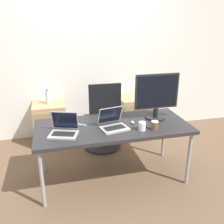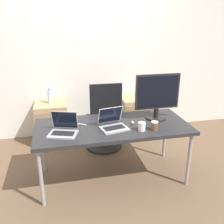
{
  "view_description": "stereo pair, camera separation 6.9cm",
  "coord_description": "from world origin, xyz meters",
  "px_view_note": "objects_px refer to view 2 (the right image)",
  "views": [
    {
      "loc": [
        -0.66,
        -2.59,
        1.87
      ],
      "look_at": [
        0.0,
        0.04,
        0.86
      ],
      "focal_mm": 40.0,
      "sensor_mm": 36.0,
      "label": 1
    },
    {
      "loc": [
        -0.59,
        -2.61,
        1.87
      ],
      "look_at": [
        0.0,
        0.04,
        0.86
      ],
      "focal_mm": 40.0,
      "sensor_mm": 36.0,
      "label": 2
    }
  ],
  "objects_px": {
    "water_bottle": "(50,97)",
    "laptop_left": "(113,124)",
    "cabinet_right": "(135,116)",
    "coffee_cup_brown": "(154,126)",
    "coffee_cup_white": "(142,126)",
    "monitor": "(157,96)",
    "cabinet_left": "(52,123)",
    "office_chair": "(104,125)",
    "mouse": "(132,123)",
    "laptop_right": "(63,129)"
  },
  "relations": [
    {
      "from": "mouse",
      "to": "coffee_cup_white",
      "type": "xyz_separation_m",
      "value": [
        0.04,
        -0.21,
        0.03
      ]
    },
    {
      "from": "mouse",
      "to": "coffee_cup_white",
      "type": "distance_m",
      "value": 0.21
    },
    {
      "from": "cabinet_left",
      "to": "water_bottle",
      "type": "xyz_separation_m",
      "value": [
        -0.0,
        0.0,
        0.43
      ]
    },
    {
      "from": "office_chair",
      "to": "mouse",
      "type": "distance_m",
      "value": 0.86
    },
    {
      "from": "cabinet_left",
      "to": "coffee_cup_white",
      "type": "xyz_separation_m",
      "value": [
        1.01,
        -1.4,
        0.44
      ]
    },
    {
      "from": "laptop_right",
      "to": "coffee_cup_white",
      "type": "relative_size",
      "value": 3.6
    },
    {
      "from": "laptop_left",
      "to": "mouse",
      "type": "xyz_separation_m",
      "value": [
        0.25,
        0.06,
        -0.03
      ]
    },
    {
      "from": "water_bottle",
      "to": "mouse",
      "type": "height_order",
      "value": "water_bottle"
    },
    {
      "from": "water_bottle",
      "to": "monitor",
      "type": "bearing_deg",
      "value": -40.14
    },
    {
      "from": "water_bottle",
      "to": "coffee_cup_white",
      "type": "relative_size",
      "value": 2.38
    },
    {
      "from": "cabinet_right",
      "to": "monitor",
      "type": "height_order",
      "value": "monitor"
    },
    {
      "from": "monitor",
      "to": "coffee_cup_brown",
      "type": "height_order",
      "value": "monitor"
    },
    {
      "from": "monitor",
      "to": "coffee_cup_white",
      "type": "distance_m",
      "value": 0.49
    },
    {
      "from": "cabinet_right",
      "to": "coffee_cup_brown",
      "type": "relative_size",
      "value": 6.52
    },
    {
      "from": "coffee_cup_white",
      "to": "coffee_cup_brown",
      "type": "relative_size",
      "value": 0.97
    },
    {
      "from": "water_bottle",
      "to": "coffee_cup_white",
      "type": "xyz_separation_m",
      "value": [
        1.01,
        -1.4,
        0.0
      ]
    },
    {
      "from": "office_chair",
      "to": "laptop_left",
      "type": "bearing_deg",
      "value": -93.77
    },
    {
      "from": "laptop_right",
      "to": "coffee_cup_brown",
      "type": "relative_size",
      "value": 3.51
    },
    {
      "from": "water_bottle",
      "to": "laptop_left",
      "type": "distance_m",
      "value": 1.44
    },
    {
      "from": "office_chair",
      "to": "water_bottle",
      "type": "height_order",
      "value": "office_chair"
    },
    {
      "from": "cabinet_left",
      "to": "mouse",
      "type": "relative_size",
      "value": 11.53
    },
    {
      "from": "cabinet_right",
      "to": "coffee_cup_brown",
      "type": "xyz_separation_m",
      "value": [
        -0.23,
        -1.41,
        0.44
      ]
    },
    {
      "from": "coffee_cup_brown",
      "to": "laptop_right",
      "type": "bearing_deg",
      "value": 172.38
    },
    {
      "from": "office_chair",
      "to": "monitor",
      "type": "height_order",
      "value": "monitor"
    },
    {
      "from": "office_chair",
      "to": "laptop_right",
      "type": "bearing_deg",
      "value": -125.38
    },
    {
      "from": "monitor",
      "to": "cabinet_right",
      "type": "bearing_deg",
      "value": 85.47
    },
    {
      "from": "water_bottle",
      "to": "laptop_right",
      "type": "distance_m",
      "value": 1.29
    },
    {
      "from": "mouse",
      "to": "coffee_cup_white",
      "type": "bearing_deg",
      "value": -78.12
    },
    {
      "from": "office_chair",
      "to": "coffee_cup_white",
      "type": "relative_size",
      "value": 10.96
    },
    {
      "from": "cabinet_left",
      "to": "laptop_left",
      "type": "height_order",
      "value": "laptop_left"
    },
    {
      "from": "coffee_cup_white",
      "to": "monitor",
      "type": "bearing_deg",
      "value": 46.29
    },
    {
      "from": "laptop_left",
      "to": "mouse",
      "type": "height_order",
      "value": "laptop_left"
    },
    {
      "from": "cabinet_right",
      "to": "monitor",
      "type": "distance_m",
      "value": 1.29
    },
    {
      "from": "cabinet_right",
      "to": "water_bottle",
      "type": "relative_size",
      "value": 2.82
    },
    {
      "from": "office_chair",
      "to": "monitor",
      "type": "distance_m",
      "value": 1.04
    },
    {
      "from": "laptop_right",
      "to": "coffee_cup_white",
      "type": "distance_m",
      "value": 0.86
    },
    {
      "from": "cabinet_left",
      "to": "mouse",
      "type": "height_order",
      "value": "mouse"
    },
    {
      "from": "water_bottle",
      "to": "laptop_left",
      "type": "bearing_deg",
      "value": -60.37
    },
    {
      "from": "laptop_left",
      "to": "cabinet_left",
      "type": "bearing_deg",
      "value": 119.67
    },
    {
      "from": "cabinet_left",
      "to": "coffee_cup_brown",
      "type": "relative_size",
      "value": 6.52
    },
    {
      "from": "mouse",
      "to": "laptop_left",
      "type": "bearing_deg",
      "value": -166.78
    },
    {
      "from": "laptop_right",
      "to": "coffee_cup_white",
      "type": "xyz_separation_m",
      "value": [
        0.85,
        -0.12,
        0.0
      ]
    },
    {
      "from": "laptop_left",
      "to": "monitor",
      "type": "height_order",
      "value": "monitor"
    },
    {
      "from": "coffee_cup_brown",
      "to": "cabinet_right",
      "type": "bearing_deg",
      "value": 80.58
    },
    {
      "from": "laptop_left",
      "to": "coffee_cup_white",
      "type": "distance_m",
      "value": 0.33
    },
    {
      "from": "cabinet_left",
      "to": "coffee_cup_white",
      "type": "distance_m",
      "value": 1.78
    },
    {
      "from": "cabinet_right",
      "to": "coffee_cup_white",
      "type": "bearing_deg",
      "value": -105.13
    },
    {
      "from": "cabinet_right",
      "to": "water_bottle",
      "type": "xyz_separation_m",
      "value": [
        -1.39,
        0.0,
        0.43
      ]
    },
    {
      "from": "mouse",
      "to": "water_bottle",
      "type": "bearing_deg",
      "value": 128.92
    },
    {
      "from": "cabinet_right",
      "to": "water_bottle",
      "type": "bearing_deg",
      "value": 179.91
    }
  ]
}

